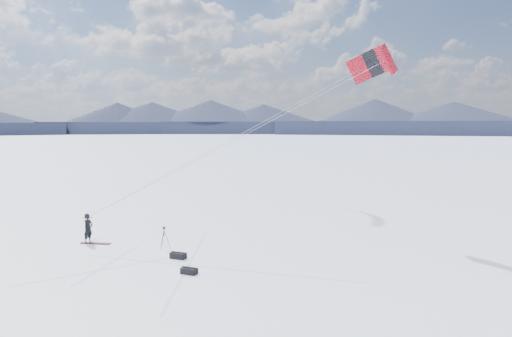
% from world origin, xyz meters
% --- Properties ---
extents(ground, '(1800.00, 1800.00, 0.00)m').
position_xyz_m(ground, '(0.00, 0.00, 0.00)').
color(ground, white).
extents(horizon_hills, '(704.00, 704.42, 10.05)m').
position_xyz_m(horizon_hills, '(-0.00, -0.00, 4.37)').
color(horizon_hills, '#1C2237').
rests_on(horizon_hills, ground).
extents(snow_tracks, '(13.93, 9.84, 0.01)m').
position_xyz_m(snow_tracks, '(-1.98, 0.09, 0.00)').
color(snow_tracks, '#B1BFD3').
rests_on(snow_tracks, ground).
extents(snowkiter, '(0.48, 0.65, 1.61)m').
position_xyz_m(snowkiter, '(-3.18, 1.77, 0.00)').
color(snowkiter, black).
rests_on(snowkiter, ground).
extents(snowboard, '(1.68, 0.40, 0.04)m').
position_xyz_m(snowboard, '(-2.75, 1.76, 0.02)').
color(snowboard, maroon).
rests_on(snowboard, ground).
extents(tripod, '(0.59, 0.53, 1.14)m').
position_xyz_m(tripod, '(1.22, 1.54, 0.74)').
color(tripod, black).
rests_on(tripod, ground).
extents(gear_bag_a, '(0.82, 0.50, 0.34)m').
position_xyz_m(gear_bag_a, '(2.61, -0.12, 0.15)').
color(gear_bag_a, black).
rests_on(gear_bag_a, ground).
extents(gear_bag_b, '(0.75, 0.47, 0.32)m').
position_xyz_m(gear_bag_b, '(3.93, -2.34, 0.14)').
color(gear_bag_b, black).
rests_on(gear_bag_b, ground).
extents(power_kite, '(16.22, 7.53, 9.24)m').
position_xyz_m(power_kite, '(11.73, 6.39, 9.70)').
color(power_kite, '#B20B1A').
rests_on(power_kite, ground).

